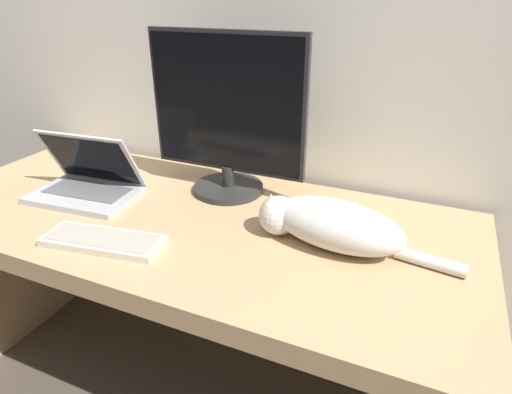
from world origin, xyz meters
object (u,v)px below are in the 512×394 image
at_px(monitor, 227,118).
at_px(cat, 330,223).
at_px(external_keyboard, 103,241).
at_px(laptop, 87,184).

distance_m(monitor, cat, 0.47).
relative_size(monitor, external_keyboard, 1.54).
bearing_deg(monitor, laptop, -151.42).
xyz_separation_m(monitor, cat, (0.39, -0.19, -0.18)).
relative_size(monitor, cat, 0.97).
distance_m(laptop, cat, 0.79).
bearing_deg(cat, monitor, 161.96).
height_order(monitor, cat, monitor).
distance_m(external_keyboard, cat, 0.60).
relative_size(external_keyboard, cat, 0.63).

